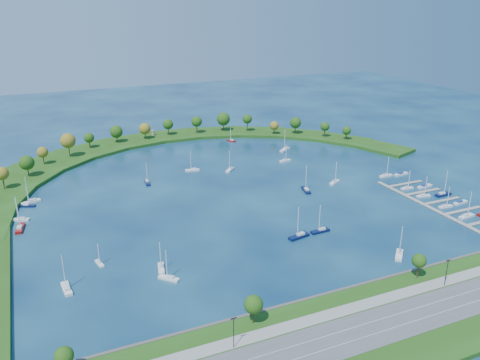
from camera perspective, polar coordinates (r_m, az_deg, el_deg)
name	(u,v)px	position (r m, az deg, el deg)	size (l,w,h in m)	color
ground	(235,191)	(258.77, -0.57, -1.34)	(700.00, 700.00, 0.00)	#082045
south_shoreline	(391,321)	(166.06, 17.13, -15.44)	(420.00, 43.10, 11.60)	#234512
breakwater	(128,173)	(289.88, -12.88, 0.76)	(286.74, 247.64, 2.00)	#234512
breakwater_trees	(159,135)	(332.11, -9.38, 5.21)	(241.36, 93.48, 15.27)	#382314
harbor_tower	(153,133)	(363.53, -10.08, 5.44)	(2.60, 2.60, 3.89)	gray
dock_system	(445,207)	(259.07, 22.77, -2.91)	(24.28, 82.00, 1.60)	gray
moored_boat_0	(285,149)	(330.23, 5.26, 3.61)	(9.78, 7.73, 14.52)	white
moored_boat_1	(169,278)	(182.48, -8.27, -11.16)	(7.08, 7.39, 11.76)	white
moored_boat_2	(20,219)	(246.56, -24.22, -4.15)	(8.38, 4.93, 11.90)	white
moored_boat_3	(399,254)	(205.42, 18.04, -8.20)	(8.24, 8.25, 13.39)	white
moored_boat_4	(99,262)	(197.55, -16.05, -9.20)	(2.89, 6.43, 9.14)	white
moored_boat_5	(192,169)	(290.60, -5.56, 1.23)	(8.55, 3.84, 12.14)	white
moored_boat_6	(285,160)	(307.60, 5.27, 2.32)	(7.82, 3.30, 11.13)	white
moored_boat_7	(147,182)	(274.09, -10.73, -0.24)	(3.21, 8.57, 12.31)	#09133C
moored_boat_8	(335,182)	(275.01, 10.96, -0.18)	(8.34, 6.00, 12.12)	white
moored_boat_9	(28,205)	(261.25, -23.48, -2.70)	(7.45, 4.75, 10.65)	#09133C
moored_boat_10	(20,228)	(237.20, -24.22, -5.08)	(4.42, 10.28, 14.64)	maroon
moored_boat_11	(320,230)	(217.19, 9.34, -5.79)	(8.90, 2.86, 12.94)	#09133C
moored_boat_12	(66,288)	(184.97, -19.54, -11.76)	(3.41, 9.40, 13.52)	white
moored_boat_13	(299,236)	(211.11, 6.89, -6.45)	(10.13, 4.46, 14.41)	#09133C
moored_boat_14	(230,169)	(290.06, -1.16, 1.29)	(7.62, 7.65, 12.41)	white
moored_boat_15	(231,140)	(350.10, -1.02, 4.64)	(5.44, 6.71, 10.03)	maroon
moored_boat_16	(161,267)	(189.02, -9.17, -10.02)	(3.89, 8.28, 11.74)	white
moored_boat_17	(306,189)	(261.05, 7.69, -1.10)	(4.89, 9.96, 14.11)	#09133C
moored_boat_18	(31,201)	(265.01, -23.18, -2.31)	(10.04, 5.74, 14.24)	white
docked_boat_2	(467,216)	(251.34, 24.87, -3.79)	(8.99, 3.42, 12.89)	white
docked_boat_4	(446,206)	(259.05, 22.82, -2.79)	(7.42, 2.56, 10.71)	white
docked_boat_5	(460,202)	(266.93, 24.27, -2.39)	(8.56, 3.36, 1.70)	white
docked_boat_6	(423,195)	(268.55, 20.56, -1.67)	(7.72, 3.35, 10.98)	white
docked_boat_7	(443,194)	(273.86, 22.55, -1.50)	(9.43, 2.98, 13.72)	#09133C
docked_boat_8	(407,188)	(276.51, 18.88, -0.84)	(7.25, 2.33, 10.54)	white
docked_boat_9	(425,186)	(282.27, 20.69, -0.68)	(9.29, 3.45, 1.85)	white
docked_boat_10	(386,175)	(291.99, 16.61, 0.54)	(8.23, 2.55, 12.00)	white
docked_boat_11	(401,174)	(297.46, 18.24, 0.68)	(9.24, 3.33, 1.85)	white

